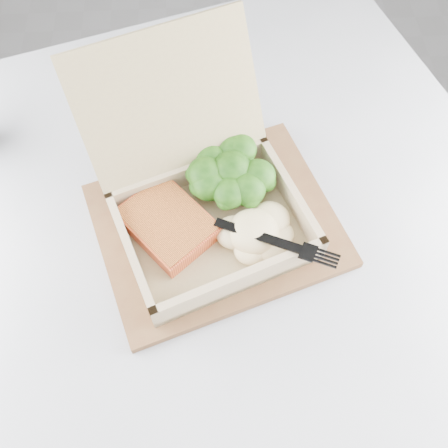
{
  "coord_description": "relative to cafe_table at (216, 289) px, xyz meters",
  "views": [
    {
      "loc": [
        -0.42,
        -0.2,
        1.35
      ],
      "look_at": [
        -0.4,
        0.1,
        0.8
      ],
      "focal_mm": 40.0,
      "sensor_mm": 36.0,
      "label": 1
    }
  ],
  "objects": [
    {
      "name": "floor",
      "position": [
        0.42,
        -0.11,
        -0.56
      ],
      "size": [
        4.0,
        4.0,
        0.0
      ],
      "primitive_type": "plane",
      "color": "gray",
      "rests_on": "ground"
    },
    {
      "name": "serving_tray",
      "position": [
        0.0,
        0.01,
        0.2
      ],
      "size": [
        0.37,
        0.33,
        0.01
      ],
      "primitive_type": "cube",
      "rotation": [
        0.0,
        0.0,
        0.32
      ],
      "color": "brown",
      "rests_on": "cafe_table"
    },
    {
      "name": "mashed_potatoes",
      "position": [
        0.05,
        -0.02,
        0.24
      ],
      "size": [
        0.11,
        0.09,
        0.04
      ],
      "primitive_type": "ellipsoid",
      "color": "#F4E09E",
      "rests_on": "takeout_container"
    },
    {
      "name": "takeout_container",
      "position": [
        -0.02,
        0.04,
        0.26
      ],
      "size": [
        0.31,
        0.33,
        0.2
      ],
      "rotation": [
        0.0,
        0.0,
        0.36
      ],
      "color": "tan",
      "rests_on": "serving_tray"
    },
    {
      "name": "broccoli_pile",
      "position": [
        0.03,
        0.07,
        0.24
      ],
      "size": [
        0.12,
        0.12,
        0.04
      ],
      "primitive_type": null,
      "color": "#38761A",
      "rests_on": "takeout_container"
    },
    {
      "name": "receipt",
      "position": [
        -0.0,
        0.18,
        0.2
      ],
      "size": [
        0.07,
        0.13,
        0.0
      ],
      "primitive_type": "cube",
      "rotation": [
        0.0,
        0.0,
        0.03
      ],
      "color": "white",
      "rests_on": "cafe_table"
    },
    {
      "name": "plastic_fork",
      "position": [
        0.03,
        -0.02,
        0.25
      ],
      "size": [
        0.15,
        0.09,
        0.02
      ],
      "rotation": [
        0.0,
        0.0,
        4.24
      ],
      "color": "black",
      "rests_on": "mashed_potatoes"
    },
    {
      "name": "cafe_table",
      "position": [
        0.0,
        0.0,
        0.0
      ],
      "size": [
        1.1,
        1.1,
        0.76
      ],
      "rotation": [
        0.0,
        0.0,
        0.3
      ],
      "color": "black",
      "rests_on": "floor"
    },
    {
      "name": "salmon_fillet",
      "position": [
        -0.06,
        0.0,
        0.23
      ],
      "size": [
        0.14,
        0.14,
        0.02
      ],
      "primitive_type": "cube",
      "rotation": [
        0.0,
        0.0,
        0.7
      ],
      "color": "#D6602A",
      "rests_on": "takeout_container"
    }
  ]
}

